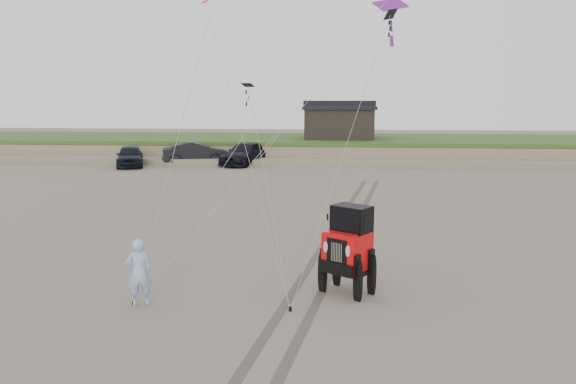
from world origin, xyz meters
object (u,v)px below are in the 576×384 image
object	(u,v)px
cabin	(339,121)
truck_b	(196,153)
jeep	(347,259)
truck_c	(245,154)
truck_a	(130,156)
man	(139,272)

from	to	relation	value
cabin	truck_b	distance (m)	13.24
truck_b	jeep	distance (m)	31.95
truck_c	truck_b	bearing A→B (deg)	-163.19
truck_a	cabin	bearing A→B (deg)	7.39
truck_b	truck_c	bearing A→B (deg)	-105.18
cabin	truck_c	bearing A→B (deg)	-141.69
truck_b	jeep	world-z (taller)	jeep
truck_a	truck_b	xyz separation A→B (m)	(4.77, 2.22, 0.05)
jeep	man	size ratio (longest dim) A/B	2.95
jeep	truck_c	bearing A→B (deg)	138.99
cabin	truck_b	size ratio (longest dim) A/B	1.19
jeep	man	bearing A→B (deg)	-131.33
jeep	man	xyz separation A→B (m)	(-5.48, -1.40, -0.09)
cabin	truck_b	xyz separation A→B (m)	(-11.62, -5.90, -2.35)
jeep	man	world-z (taller)	jeep
truck_b	truck_c	distance (m)	4.08
cabin	truck_a	size ratio (longest dim) A/B	1.30
truck_b	cabin	bearing A→B (deg)	-77.36
truck_b	jeep	bearing A→B (deg)	-172.58
cabin	truck_b	bearing A→B (deg)	-153.10
cabin	jeep	distance (m)	35.66
truck_a	man	xyz separation A→B (m)	(11.09, -28.86, 0.07)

